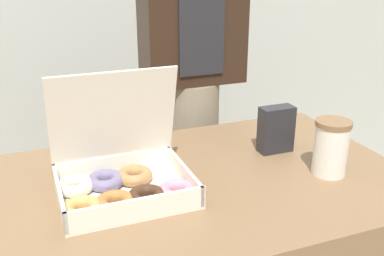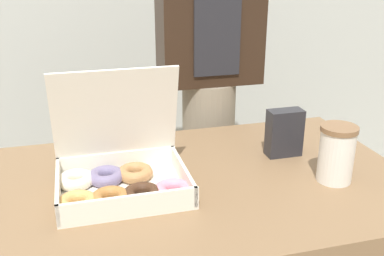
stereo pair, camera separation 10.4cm
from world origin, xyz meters
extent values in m
cube|color=white|center=(-0.14, -0.02, 0.74)|extent=(0.30, 0.23, 0.01)
cube|color=white|center=(-0.29, -0.02, 0.77)|extent=(0.01, 0.23, 0.05)
cube|color=white|center=(0.00, -0.02, 0.77)|extent=(0.01, 0.23, 0.05)
cube|color=white|center=(-0.14, -0.13, 0.77)|extent=(0.30, 0.01, 0.05)
cube|color=white|center=(-0.14, 0.09, 0.77)|extent=(0.30, 0.01, 0.05)
cube|color=white|center=(-0.14, 0.07, 0.90)|extent=(0.30, 0.07, 0.23)
torus|color=tan|center=(-0.25, -0.07, 0.76)|extent=(0.11, 0.11, 0.03)
torus|color=silver|center=(-0.25, 0.04, 0.76)|extent=(0.12, 0.12, 0.03)
torus|color=#A87038|center=(-0.18, -0.07, 0.76)|extent=(0.11, 0.11, 0.03)
torus|color=slate|center=(-0.18, 0.04, 0.76)|extent=(0.12, 0.12, 0.03)
torus|color=#422819|center=(-0.11, -0.07, 0.76)|extent=(0.11, 0.11, 0.03)
torus|color=#B27F4C|center=(-0.11, 0.04, 0.76)|extent=(0.12, 0.12, 0.03)
torus|color=pink|center=(-0.04, -0.07, 0.76)|extent=(0.12, 0.12, 0.03)
cylinder|color=silver|center=(0.36, -0.09, 0.80)|extent=(0.08, 0.08, 0.13)
cylinder|color=brown|center=(0.36, -0.09, 0.87)|extent=(0.09, 0.09, 0.01)
cube|color=#232328|center=(0.31, 0.08, 0.80)|extent=(0.09, 0.05, 0.13)
cylinder|color=gray|center=(0.22, 0.50, 0.42)|extent=(0.19, 0.19, 0.84)
cube|color=black|center=(0.22, 0.50, 1.11)|extent=(0.34, 0.15, 0.54)
cube|color=#232328|center=(0.22, 0.42, 1.06)|extent=(0.15, 0.01, 0.34)
camera|label=1|loc=(-0.33, -0.91, 1.25)|focal=42.00mm
camera|label=2|loc=(-0.23, -0.95, 1.25)|focal=42.00mm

